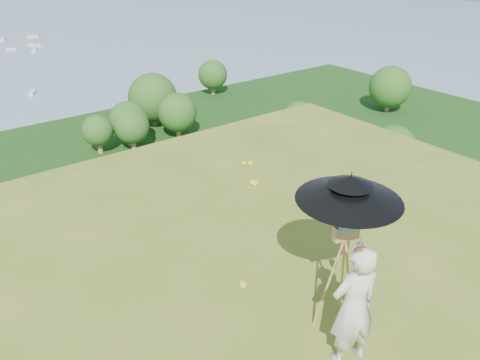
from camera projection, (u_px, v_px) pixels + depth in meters
ground at (306, 313)px, 6.69m from camera, size 14.00×14.00×0.00m
forest_slope at (29, 337)px, 44.71m from camera, size 140.00×56.00×22.00m
wildflowers at (294, 301)px, 6.84m from camera, size 10.00×10.50×0.12m
painter at (354, 307)px, 5.57m from camera, size 0.71×0.56×1.72m
field_easel at (341, 273)px, 6.11m from camera, size 0.84×0.84×1.77m
sun_umbrella at (348, 205)px, 5.67m from camera, size 1.60×1.60×0.88m
painter_cap at (362, 251)px, 5.20m from camera, size 0.26×0.28×0.10m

